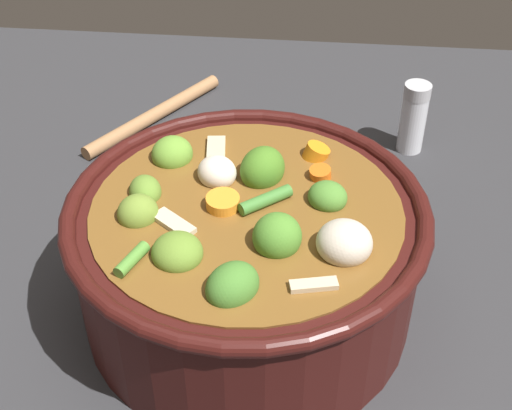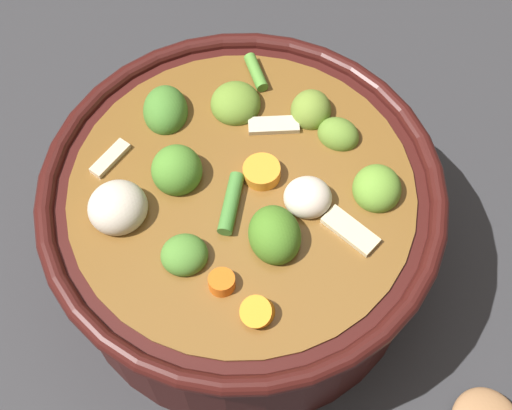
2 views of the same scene
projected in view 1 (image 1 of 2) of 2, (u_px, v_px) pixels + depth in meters
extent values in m
plane|color=#2D2D30|center=(248.00, 306.00, 0.66)|extent=(1.10, 1.10, 0.00)
cylinder|color=#38110F|center=(247.00, 261.00, 0.62)|extent=(0.29, 0.29, 0.11)
torus|color=#38110F|center=(247.00, 210.00, 0.59)|extent=(0.30, 0.30, 0.01)
cylinder|color=brown|center=(247.00, 257.00, 0.62)|extent=(0.26, 0.26, 0.11)
ellipsoid|color=olive|center=(177.00, 253.00, 0.54)|extent=(0.05, 0.05, 0.03)
ellipsoid|color=#477922|center=(262.00, 169.00, 0.62)|extent=(0.06, 0.05, 0.04)
ellipsoid|color=olive|center=(172.00, 154.00, 0.64)|extent=(0.05, 0.05, 0.03)
ellipsoid|color=#4D832F|center=(328.00, 197.00, 0.59)|extent=(0.04, 0.04, 0.03)
ellipsoid|color=olive|center=(138.00, 213.00, 0.58)|extent=(0.05, 0.05, 0.03)
ellipsoid|color=#457C2D|center=(236.00, 286.00, 0.51)|extent=(0.06, 0.05, 0.03)
ellipsoid|color=#4C852C|center=(277.00, 237.00, 0.55)|extent=(0.05, 0.05, 0.04)
ellipsoid|color=olive|center=(145.00, 191.00, 0.60)|extent=(0.04, 0.04, 0.03)
cylinder|color=orange|center=(223.00, 206.00, 0.58)|extent=(0.03, 0.03, 0.02)
cylinder|color=orange|center=(316.00, 154.00, 0.64)|extent=(0.03, 0.03, 0.02)
cylinder|color=orange|center=(320.00, 175.00, 0.62)|extent=(0.03, 0.03, 0.02)
ellipsoid|color=beige|center=(217.00, 172.00, 0.61)|extent=(0.05, 0.05, 0.03)
ellipsoid|color=beige|center=(344.00, 243.00, 0.54)|extent=(0.05, 0.05, 0.03)
cylinder|color=#518B33|center=(132.00, 259.00, 0.53)|extent=(0.03, 0.02, 0.01)
cylinder|color=#427C32|center=(266.00, 200.00, 0.59)|extent=(0.04, 0.04, 0.01)
cube|color=beige|center=(314.00, 285.00, 0.51)|extent=(0.02, 0.04, 0.01)
cube|color=beige|center=(216.00, 151.00, 0.65)|extent=(0.04, 0.02, 0.01)
cube|color=beige|center=(174.00, 224.00, 0.57)|extent=(0.04, 0.04, 0.01)
ellipsoid|color=#A07148|center=(231.00, 151.00, 0.84)|extent=(0.08, 0.08, 0.02)
cylinder|color=#A07148|center=(155.00, 115.00, 0.90)|extent=(0.20, 0.14, 0.02)
cylinder|color=silver|center=(412.00, 123.00, 0.84)|extent=(0.03, 0.03, 0.07)
cylinder|color=#B7B7BC|center=(418.00, 91.00, 0.81)|extent=(0.03, 0.03, 0.02)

